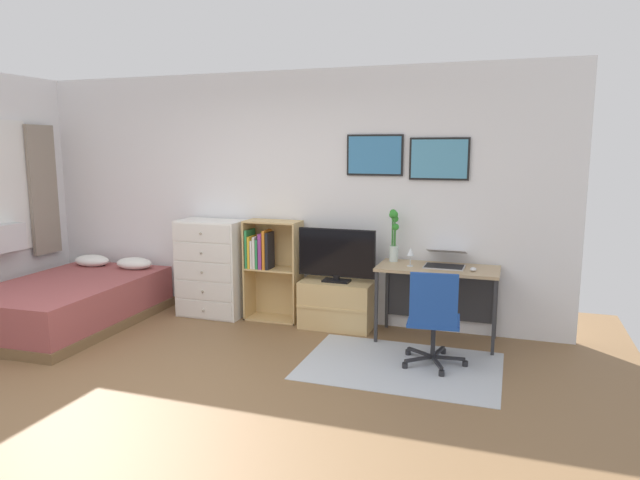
{
  "coord_description": "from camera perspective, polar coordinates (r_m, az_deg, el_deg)",
  "views": [
    {
      "loc": [
        2.41,
        -3.36,
        1.88
      ],
      "look_at": [
        0.75,
        1.5,
        1.04
      ],
      "focal_mm": 31.78,
      "sensor_mm": 36.0,
      "label": 1
    }
  ],
  "objects": [
    {
      "name": "ground_plane",
      "position": [
        4.54,
        -15.82,
        -15.59
      ],
      "size": [
        7.2,
        7.2,
        0.0
      ],
      "primitive_type": "plane",
      "color": "brown"
    },
    {
      "name": "wall_back_with_posters",
      "position": [
        6.28,
        -3.56,
        4.44
      ],
      "size": [
        6.12,
        0.09,
        2.7
      ],
      "color": "white",
      "rests_on": "ground_plane"
    },
    {
      "name": "area_rug",
      "position": [
        5.11,
        8.11,
        -12.39
      ],
      "size": [
        1.7,
        1.2,
        0.01
      ],
      "primitive_type": "cube",
      "color": "#B2B7BC",
      "rests_on": "ground_plane"
    },
    {
      "name": "bed",
      "position": [
        6.68,
        -23.86,
        -5.74
      ],
      "size": [
        1.42,
        2.1,
        0.61
      ],
      "rotation": [
        0.0,
        0.0,
        0.04
      ],
      "color": "brown",
      "rests_on": "ground_plane"
    },
    {
      "name": "dresser",
      "position": [
        6.5,
        -10.81,
        -2.8
      ],
      "size": [
        0.74,
        0.46,
        1.08
      ],
      "color": "white",
      "rests_on": "ground_plane"
    },
    {
      "name": "bookshelf",
      "position": [
        6.24,
        -5.18,
        -2.29
      ],
      "size": [
        0.61,
        0.3,
        1.1
      ],
      "color": "tan",
      "rests_on": "ground_plane"
    },
    {
      "name": "tv_stand",
      "position": [
        6.01,
        1.71,
        -6.49
      ],
      "size": [
        0.76,
        0.41,
        0.5
      ],
      "color": "tan",
      "rests_on": "ground_plane"
    },
    {
      "name": "television",
      "position": [
        5.87,
        1.67,
        -1.57
      ],
      "size": [
        0.83,
        0.16,
        0.56
      ],
      "color": "black",
      "rests_on": "tv_stand"
    },
    {
      "name": "desk",
      "position": [
        5.71,
        11.84,
        -3.93
      ],
      "size": [
        1.16,
        0.55,
        0.74
      ],
      "color": "tan",
      "rests_on": "ground_plane"
    },
    {
      "name": "office_chair",
      "position": [
        4.97,
        11.36,
        -7.57
      ],
      "size": [
        0.57,
        0.58,
        0.86
      ],
      "rotation": [
        0.0,
        0.0,
        0.09
      ],
      "color": "#232326",
      "rests_on": "ground_plane"
    },
    {
      "name": "laptop",
      "position": [
        5.67,
        12.51,
        -1.9
      ],
      "size": [
        0.39,
        0.42,
        0.17
      ],
      "rotation": [
        0.0,
        0.0,
        -0.01
      ],
      "color": "#B7B7BC",
      "rests_on": "desk"
    },
    {
      "name": "computer_mouse",
      "position": [
        5.51,
        15.16,
        -2.85
      ],
      "size": [
        0.06,
        0.1,
        0.03
      ],
      "primitive_type": "ellipsoid",
      "color": "silver",
      "rests_on": "desk"
    },
    {
      "name": "bamboo_vase",
      "position": [
        5.77,
        7.46,
        0.66
      ],
      "size": [
        0.1,
        0.11,
        0.53
      ],
      "color": "silver",
      "rests_on": "desk"
    },
    {
      "name": "wine_glass",
      "position": [
        5.58,
        9.1,
        -1.27
      ],
      "size": [
        0.07,
        0.07,
        0.18
      ],
      "color": "silver",
      "rests_on": "desk"
    }
  ]
}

